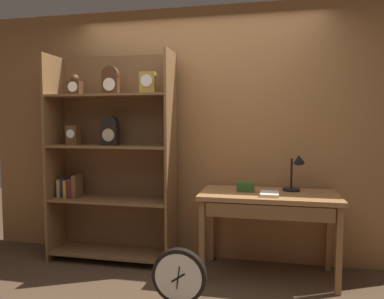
{
  "coord_description": "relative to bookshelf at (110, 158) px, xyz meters",
  "views": [
    {
      "loc": [
        0.71,
        -2.41,
        1.43
      ],
      "look_at": [
        0.03,
        0.8,
        1.18
      ],
      "focal_mm": 34.07,
      "sensor_mm": 36.0,
      "label": 1
    }
  ],
  "objects": [
    {
      "name": "back_wood_panel",
      "position": [
        0.88,
        0.29,
        0.24
      ],
      "size": [
        4.8,
        0.05,
        2.6
      ],
      "primitive_type": "cube",
      "color": "#9E6B3D",
      "rests_on": "ground"
    },
    {
      "name": "open_repair_manual",
      "position": [
        1.6,
        -0.2,
        -0.27
      ],
      "size": [
        0.16,
        0.22,
        0.02
      ],
      "primitive_type": "cube",
      "rotation": [
        0.0,
        0.0,
        -0.02
      ],
      "color": "silver",
      "rests_on": "workbench"
    },
    {
      "name": "desk_lamp",
      "position": [
        1.83,
        0.03,
        -0.09
      ],
      "size": [
        0.21,
        0.2,
        0.36
      ],
      "color": "black",
      "rests_on": "workbench"
    },
    {
      "name": "toolbox_small",
      "position": [
        1.38,
        -0.06,
        -0.24
      ],
      "size": [
        0.16,
        0.11,
        0.09
      ],
      "primitive_type": "cube",
      "color": "#2D5123",
      "rests_on": "workbench"
    },
    {
      "name": "round_clock_large",
      "position": [
        0.93,
        -0.83,
        -0.83
      ],
      "size": [
        0.42,
        0.11,
        0.46
      ],
      "color": "black",
      "rests_on": "ground"
    },
    {
      "name": "workbench",
      "position": [
        1.59,
        -0.11,
        -0.38
      ],
      "size": [
        1.24,
        0.62,
        0.78
      ],
      "color": "#9E6B3D",
      "rests_on": "ground"
    },
    {
      "name": "bookshelf",
      "position": [
        0.0,
        0.0,
        0.0
      ],
      "size": [
        1.28,
        0.39,
        2.11
      ],
      "color": "brown",
      "rests_on": "ground"
    }
  ]
}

